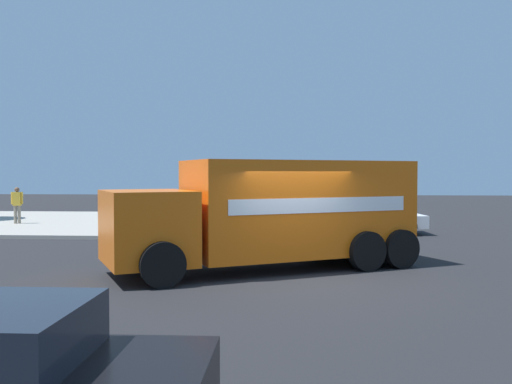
# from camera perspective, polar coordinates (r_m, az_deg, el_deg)

# --- Properties ---
(ground_plane) EXTENTS (100.00, 100.00, 0.00)m
(ground_plane) POSITION_cam_1_polar(r_m,az_deg,el_deg) (13.09, 4.64, -8.86)
(ground_plane) COLOR black
(sidewalk_corner_near) EXTENTS (12.64, 12.64, 0.14)m
(sidewalk_corner_near) POSITION_cam_1_polar(r_m,az_deg,el_deg) (29.52, -22.70, -2.84)
(sidewalk_corner_near) COLOR #9E998E
(sidewalk_corner_near) RESTS_ON ground
(delivery_truck) EXTENTS (5.88, 8.07, 2.77)m
(delivery_truck) POSITION_cam_1_polar(r_m,az_deg,el_deg) (14.21, 1.79, -2.10)
(delivery_truck) COLOR orange
(delivery_truck) RESTS_ON ground
(pickup_white) EXTENTS (2.62, 5.35, 1.38)m
(pickup_white) POSITION_cam_1_polar(r_m,az_deg,el_deg) (22.89, 10.54, -2.41)
(pickup_white) COLOR white
(pickup_white) RESTS_ON ground
(pedestrian_near_corner) EXTENTS (0.28, 0.52, 1.67)m
(pedestrian_near_corner) POSITION_cam_1_polar(r_m,az_deg,el_deg) (27.76, -23.33, -1.03)
(pedestrian_near_corner) COLOR gray
(pedestrian_near_corner) RESTS_ON sidewalk_corner_near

